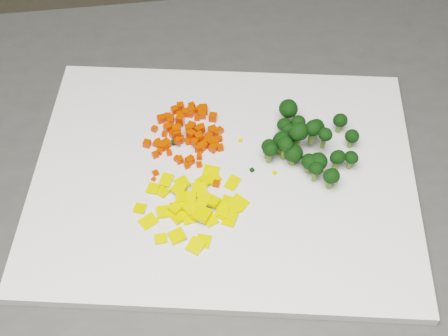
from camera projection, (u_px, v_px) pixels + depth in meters
name	position (u px, v px, depth m)	size (l,w,h in m)	color
counter_block	(194.00, 329.00, 1.11)	(0.98, 0.68, 0.90)	#40403E
cutting_board	(224.00, 176.00, 0.74)	(0.45, 0.35, 0.01)	white
carrot_pile	(186.00, 129.00, 0.76)	(0.10, 0.10, 0.03)	#ED2802
pepper_pile	(191.00, 203.00, 0.70)	(0.12, 0.12, 0.02)	yellow
broccoli_pile	(314.00, 139.00, 0.74)	(0.12, 0.12, 0.06)	black
carrot_cube_0	(166.00, 146.00, 0.76)	(0.01, 0.01, 0.01)	#ED2802
carrot_cube_1	(191.00, 114.00, 0.79)	(0.01, 0.01, 0.01)	#ED2802
carrot_cube_2	(216.00, 146.00, 0.76)	(0.01, 0.01, 0.01)	#ED2802
carrot_cube_3	(180.00, 106.00, 0.80)	(0.01, 0.01, 0.01)	#ED2802
carrot_cube_4	(160.00, 152.00, 0.76)	(0.01, 0.01, 0.01)	#ED2802
carrot_cube_5	(166.00, 116.00, 0.79)	(0.01, 0.01, 0.01)	#ED2802
carrot_cube_6	(186.00, 113.00, 0.79)	(0.01, 0.01, 0.01)	#ED2802
carrot_cube_7	(220.00, 139.00, 0.77)	(0.01, 0.01, 0.01)	#ED2802
carrot_cube_8	(215.00, 142.00, 0.76)	(0.01, 0.01, 0.01)	#ED2802
carrot_cube_9	(174.00, 136.00, 0.77)	(0.01, 0.01, 0.01)	#ED2802
carrot_cube_10	(220.00, 130.00, 0.78)	(0.01, 0.01, 0.01)	#ED2802
carrot_cube_11	(199.00, 157.00, 0.75)	(0.01, 0.01, 0.01)	#ED2802
carrot_cube_12	(165.00, 134.00, 0.77)	(0.01, 0.01, 0.01)	#ED2802
carrot_cube_13	(181.00, 139.00, 0.77)	(0.01, 0.01, 0.01)	#ED2802
carrot_cube_14	(213.00, 148.00, 0.76)	(0.01, 0.01, 0.01)	#ED2802
carrot_cube_15	(170.00, 121.00, 0.79)	(0.01, 0.01, 0.01)	#ED2802
carrot_cube_16	(201.00, 128.00, 0.77)	(0.01, 0.01, 0.01)	#ED2802
carrot_cube_17	(191.00, 134.00, 0.76)	(0.01, 0.01, 0.01)	#ED2802
carrot_cube_18	(191.00, 158.00, 0.75)	(0.01, 0.01, 0.01)	#ED2802
carrot_cube_19	(209.00, 136.00, 0.77)	(0.01, 0.01, 0.01)	#ED2802
carrot_cube_20	(188.00, 128.00, 0.77)	(0.01, 0.01, 0.01)	#ED2802
carrot_cube_21	(199.00, 147.00, 0.76)	(0.01, 0.01, 0.01)	#ED2802
carrot_cube_22	(181.00, 122.00, 0.79)	(0.01, 0.01, 0.01)	#ED2802
carrot_cube_23	(202.00, 114.00, 0.79)	(0.01, 0.01, 0.01)	#ED2802
carrot_cube_24	(178.00, 141.00, 0.76)	(0.01, 0.01, 0.01)	#ED2802
carrot_cube_25	(156.00, 144.00, 0.76)	(0.01, 0.01, 0.01)	#ED2802
carrot_cube_26	(177.00, 129.00, 0.76)	(0.01, 0.01, 0.01)	#ED2802
carrot_cube_27	(213.00, 117.00, 0.79)	(0.01, 0.01, 0.01)	#ED2802
carrot_cube_28	(201.00, 149.00, 0.76)	(0.01, 0.01, 0.01)	#ED2802
carrot_cube_29	(204.00, 109.00, 0.80)	(0.01, 0.01, 0.01)	#ED2802
carrot_cube_30	(190.00, 161.00, 0.75)	(0.01, 0.01, 0.01)	#ED2802
carrot_cube_31	(187.00, 165.00, 0.74)	(0.01, 0.01, 0.01)	#ED2802
carrot_cube_32	(188.00, 141.00, 0.77)	(0.01, 0.01, 0.01)	#ED2802
carrot_cube_33	(212.00, 143.00, 0.76)	(0.01, 0.01, 0.01)	#ED2802
carrot_cube_34	(180.00, 115.00, 0.79)	(0.01, 0.01, 0.01)	#ED2802
carrot_cube_35	(198.00, 129.00, 0.77)	(0.01, 0.01, 0.01)	#ED2802
carrot_cube_36	(200.00, 110.00, 0.80)	(0.01, 0.01, 0.01)	#ED2802
carrot_cube_37	(158.00, 141.00, 0.77)	(0.01, 0.01, 0.01)	#ED2802
carrot_cube_38	(199.00, 137.00, 0.76)	(0.01, 0.01, 0.01)	#ED2802
carrot_cube_39	(166.00, 144.00, 0.76)	(0.01, 0.01, 0.01)	#ED2802
carrot_cube_40	(168.00, 128.00, 0.78)	(0.01, 0.01, 0.01)	#ED2802
carrot_cube_41	(175.00, 110.00, 0.80)	(0.01, 0.01, 0.01)	#ED2802
carrot_cube_42	(180.00, 160.00, 0.75)	(0.01, 0.01, 0.01)	#ED2802
carrot_cube_43	(155.00, 155.00, 0.75)	(0.01, 0.01, 0.01)	#ED2802
carrot_cube_44	(180.00, 119.00, 0.78)	(0.01, 0.01, 0.01)	#ED2802
carrot_cube_45	(197.00, 118.00, 0.79)	(0.01, 0.01, 0.01)	#ED2802
carrot_cube_46	(189.00, 133.00, 0.76)	(0.01, 0.01, 0.01)	#ED2802
carrot_cube_47	(191.00, 126.00, 0.77)	(0.01, 0.01, 0.01)	#ED2802
carrot_cube_48	(217.00, 133.00, 0.77)	(0.01, 0.01, 0.01)	#ED2802
carrot_cube_49	(191.00, 110.00, 0.80)	(0.01, 0.01, 0.01)	#ED2802
carrot_cube_50	(192.00, 106.00, 0.80)	(0.01, 0.01, 0.01)	#ED2802
carrot_cube_51	(204.00, 111.00, 0.80)	(0.01, 0.01, 0.01)	#ED2802
carrot_cube_52	(213.00, 131.00, 0.78)	(0.01, 0.01, 0.01)	#ED2802
carrot_cube_53	(169.00, 153.00, 0.76)	(0.01, 0.01, 0.01)	#ED2802
carrot_cube_54	(210.00, 142.00, 0.76)	(0.01, 0.01, 0.01)	#ED2802
carrot_cube_55	(178.00, 126.00, 0.78)	(0.01, 0.01, 0.01)	#ED2802
carrot_cube_56	(195.00, 142.00, 0.76)	(0.01, 0.01, 0.01)	#ED2802
carrot_cube_57	(207.00, 140.00, 0.77)	(0.01, 0.01, 0.01)	#ED2802
carrot_cube_58	(162.00, 146.00, 0.76)	(0.01, 0.01, 0.01)	#ED2802
carrot_cube_59	(220.00, 148.00, 0.76)	(0.01, 0.01, 0.01)	#ED2802
carrot_cube_60	(175.00, 134.00, 0.77)	(0.01, 0.01, 0.01)	#ED2802
carrot_cube_61	(203.00, 146.00, 0.76)	(0.01, 0.01, 0.01)	#ED2802
carrot_cube_62	(147.00, 144.00, 0.76)	(0.01, 0.01, 0.01)	#ED2802
carrot_cube_63	(155.00, 129.00, 0.78)	(0.01, 0.01, 0.01)	#ED2802
carrot_cube_64	(176.00, 133.00, 0.76)	(0.01, 0.01, 0.01)	#ED2802
carrot_cube_65	(168.00, 117.00, 0.79)	(0.01, 0.01, 0.01)	#ED2802
carrot_cube_66	(199.00, 148.00, 0.76)	(0.01, 0.01, 0.01)	#ED2802
carrot_cube_67	(171.00, 118.00, 0.79)	(0.01, 0.01, 0.01)	#ED2802
carrot_cube_68	(177.00, 159.00, 0.75)	(0.01, 0.01, 0.01)	#ED2802
carrot_cube_69	(161.00, 119.00, 0.79)	(0.01, 0.01, 0.01)	#ED2802
carrot_cube_70	(193.00, 139.00, 0.77)	(0.01, 0.01, 0.01)	#ED2802
pepper_chunk_0	(213.00, 178.00, 0.73)	(0.02, 0.02, 0.00)	yellow
pepper_chunk_1	(140.00, 208.00, 0.71)	(0.01, 0.01, 0.00)	yellow
pepper_chunk_2	(179.00, 188.00, 0.72)	(0.02, 0.01, 0.00)	yellow
pepper_chunk_3	(166.00, 180.00, 0.73)	(0.01, 0.02, 0.00)	yellow
pepper_chunk_4	(203.00, 241.00, 0.68)	(0.02, 0.02, 0.00)	yellow
pepper_chunk_5	(177.00, 236.00, 0.68)	(0.02, 0.02, 0.00)	yellow
pepper_chunk_6	(222.00, 214.00, 0.70)	(0.01, 0.01, 0.00)	yellow
pepper_chunk_7	(239.00, 203.00, 0.71)	(0.02, 0.02, 0.00)	yellow
pepper_chunk_8	(203.00, 201.00, 0.71)	(0.01, 0.02, 0.00)	yellow
pepper_chunk_9	(223.00, 209.00, 0.70)	(0.02, 0.01, 0.00)	yellow
pepper_chunk_10	(161.00, 239.00, 0.68)	(0.01, 0.01, 0.00)	yellow
pepper_chunk_11	(211.00, 201.00, 0.71)	(0.02, 0.01, 0.00)	yellow
pepper_chunk_12	(198.00, 245.00, 0.68)	(0.02, 0.02, 0.00)	yellow
pepper_chunk_13	(188.00, 201.00, 0.71)	(0.02, 0.01, 0.00)	yellow
pepper_chunk_14	(183.00, 202.00, 0.71)	(0.01, 0.01, 0.00)	yellow
pepper_chunk_15	(199.00, 190.00, 0.72)	(0.02, 0.02, 0.00)	yellow
pepper_chunk_16	(196.00, 246.00, 0.67)	(0.02, 0.02, 0.00)	yellow
pepper_chunk_17	(208.00, 179.00, 0.73)	(0.01, 0.02, 0.00)	yellow
pepper_chunk_18	(165.00, 212.00, 0.70)	(0.02, 0.02, 0.00)	yellow
pepper_chunk_19	(211.00, 221.00, 0.70)	(0.01, 0.01, 0.00)	yellow
pepper_chunk_20	(199.00, 211.00, 0.70)	(0.01, 0.01, 0.00)	yellow
pepper_chunk_21	(179.00, 217.00, 0.70)	(0.02, 0.01, 0.00)	yellow
pepper_chunk_22	(163.00, 192.00, 0.72)	(0.01, 0.01, 0.00)	yellow
pepper_chunk_23	(192.00, 208.00, 0.70)	(0.01, 0.02, 0.00)	yellow
pepper_chunk_24	(153.00, 189.00, 0.72)	(0.01, 0.01, 0.00)	yellow
pepper_chunk_25	(228.00, 200.00, 0.71)	(0.01, 0.01, 0.00)	yellow
pepper_chunk_26	(175.00, 208.00, 0.70)	(0.01, 0.01, 0.00)	yellow
pepper_chunk_27	(192.00, 197.00, 0.72)	(0.01, 0.02, 0.00)	yellow
pepper_chunk_28	(210.00, 174.00, 0.74)	(0.02, 0.01, 0.00)	yellow
pepper_chunk_29	(202.00, 214.00, 0.69)	(0.02, 0.02, 0.00)	yellow
pepper_chunk_30	(228.00, 215.00, 0.70)	(0.02, 0.01, 0.00)	yellow
pepper_chunk_31	(230.00, 219.00, 0.70)	(0.02, 0.01, 0.00)	yellow
pepper_chunk_32	(204.00, 182.00, 0.73)	(0.02, 0.01, 0.00)	yellow
pepper_chunk_33	(188.00, 218.00, 0.70)	(0.02, 0.01, 0.00)	yellow
pepper_chunk_34	(188.00, 198.00, 0.71)	(0.02, 0.01, 0.00)	yellow
pepper_chunk_35	(148.00, 221.00, 0.70)	(0.02, 0.02, 0.00)	yellow
pepper_chunk_36	(211.00, 170.00, 0.74)	(0.02, 0.01, 0.00)	yellow
pepper_chunk_37	(181.00, 197.00, 0.71)	(0.02, 0.01, 0.00)	yellow
pepper_chunk_38	(234.00, 207.00, 0.71)	(0.01, 0.01, 0.00)	yellow
pepper_chunk_39	(232.00, 183.00, 0.73)	(0.02, 0.01, 0.00)	yellow
pepper_chunk_40	(182.00, 183.00, 0.73)	(0.02, 0.02, 0.00)	yellow
broccoli_floret_0	(330.00, 180.00, 0.72)	(0.02, 0.02, 0.02)	black
broccoli_floret_1	(293.00, 156.00, 0.74)	(0.03, 0.03, 0.03)	black
broccoli_floret_2	(315.00, 173.00, 0.72)	(0.02, 0.02, 0.03)	black
broccoli_floret_3	(297.00, 127.00, 0.77)	(0.02, 0.02, 0.03)	black
broccoli_floret_4	(309.00, 165.00, 0.73)	(0.03, 0.03, 0.03)	black
broccoli_floret_5	(286.00, 145.00, 0.75)	(0.02, 0.02, 0.03)	black
broccoli_floret_6	(281.00, 144.00, 0.75)	(0.03, 0.03, 0.03)	black
broccoli_floret_7	(339.00, 124.00, 0.77)	(0.02, 0.02, 0.03)	black
broccoli_floret_8	(317.00, 164.00, 0.73)	(0.03, 0.03, 0.03)	black
broccoli_floret_9	(330.00, 180.00, 0.72)	(0.03, 0.03, 0.03)	black
broccoli_floret_10	(298.00, 136.00, 0.74)	(0.03, 0.03, 0.03)	black
broccoli_floret_11	(269.00, 154.00, 0.74)	(0.02, 0.02, 0.03)	black
broccoli_floret_12	(336.00, 160.00, 0.73)	(0.03, 0.03, 0.03)	black
broccoli_floret_13	(268.00, 150.00, 0.74)	(0.02, 0.02, 0.03)	black
broccoli_floret_14	(351.00, 140.00, 0.76)	(0.02, 0.02, 0.03)	black
broccoli_floret_15	(350.00, 161.00, 0.73)	(0.02, 0.02, 0.03)	black
broccoli_floret_16	(316.00, 130.00, 0.75)	(0.03, 0.03, 0.03)	black
broccoli_floret_17	(324.00, 139.00, 0.74)	(0.02, 0.02, 0.03)	black
broccoli_floret_18	(312.00, 133.00, 0.74)	(0.03, 0.03, 0.03)	black
broccoli_floret_19	(287.00, 113.00, 0.78)	(0.03, 0.03, 0.03)	black
broccoli_floret_20	(284.00, 149.00, 0.74)	(0.03, 0.03, 0.03)	black
broccoli_floret_21	(283.00, 128.00, 0.77)	(0.03, 0.03, 0.03)	black
broccoli_floret_22	(287.00, 133.00, 0.76)	(0.02, 0.02, 0.02)	black
stray_bit_0	(172.00, 206.00, 0.71)	(0.01, 0.01, 0.00)	#ED2802
stray_bit_1	(187.00, 210.00, 0.70)	(0.01, 0.01, 0.00)	yellow
stray_bit_2	(174.00, 142.00, 0.77)	(0.01, 0.01, 0.00)	black
stray_bit_3	(207.00, 183.00, 0.73)	(0.01, 0.01, 0.00)	black
stray_bit_4	(267.00, 151.00, 0.76)	(0.01, 0.01, 0.00)	yellow
stray_bit_5	(154.00, 179.00, 0.73)	(0.00, 0.00, 0.00)	#ED2802
stray_bit_6	(199.00, 165.00, 0.74)	(0.01, 0.01, 0.00)	#ED2802
stray_bit_7	(272.00, 146.00, 0.76)	(0.00, 0.00, 0.00)	black
stray_bit_8	(156.00, 173.00, 0.74)	(0.01, 0.01, 0.00)	#ED2802
stray_bit_9	(204.00, 197.00, 0.72)	(0.00, 0.00, 0.00)	yellow
stray_bit_10	(240.00, 140.00, 0.77)	(0.00, 0.00, 0.00)	yellow
stray_bit_11	(274.00, 173.00, 0.74)	(0.00, 0.00, 0.00)	yellow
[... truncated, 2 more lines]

